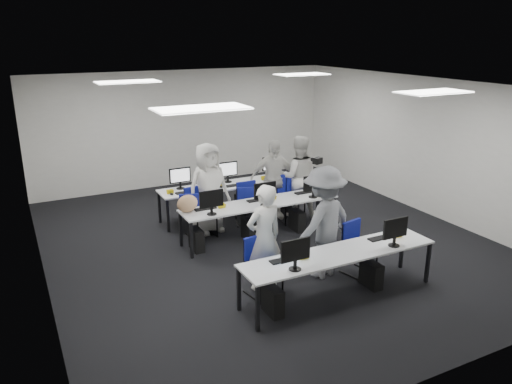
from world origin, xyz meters
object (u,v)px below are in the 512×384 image
desk_front (340,255)px  chair_2 (201,221)px  student_3 (273,179)px  photographer (324,222)px  chair_0 (263,277)px  desk_mid (261,205)px  student_1 (298,177)px  chair_1 (358,258)px  chair_4 (290,207)px  chair_7 (291,201)px  chair_5 (191,221)px  chair_3 (250,213)px  chair_6 (246,211)px  student_2 (208,188)px  student_0 (264,238)px

desk_front → chair_2: (-1.03, 3.21, -0.37)m
student_3 → photographer: 2.83m
chair_0 → student_3: student_3 is taller
desk_mid → student_1: (1.30, 0.72, 0.22)m
chair_1 → chair_4: (0.26, 2.67, 0.03)m
chair_2 → chair_7: bearing=-2.8°
student_3 → chair_2: bearing=-158.2°
chair_5 → chair_3: bearing=13.7°
chair_3 → chair_7: chair_7 is taller
desk_front → chair_5: size_ratio=3.50×
desk_front → chair_6: bearing=88.8°
student_2 → student_3: 1.54m
student_0 → student_2: bearing=-99.2°
desk_mid → photographer: photographer is taller
chair_7 → chair_5: bearing=-170.7°
chair_1 → student_2: (-1.53, 2.91, 0.64)m
chair_5 → desk_mid: bearing=-14.6°
chair_4 → student_1: student_1 is taller
chair_0 → chair_6: bearing=60.8°
desk_mid → student_1: 1.50m
student_0 → chair_0: bearing=51.0°
chair_7 → student_2: bearing=-170.1°
chair_2 → chair_7: (2.27, 0.27, -0.01)m
chair_3 → student_0: (-0.99, -2.51, 0.57)m
student_3 → photographer: (-0.58, -2.77, 0.07)m
chair_4 → student_0: 3.11m
chair_7 → student_0: size_ratio=0.55×
chair_2 → chair_6: (1.10, 0.19, -0.04)m
chair_0 → chair_5: chair_0 is taller
chair_3 → chair_4: size_ratio=0.93×
chair_7 → student_2: 2.11m
chair_1 → chair_2: size_ratio=0.91×
chair_0 → photographer: size_ratio=0.49×
student_2 → chair_5: bearing=171.9°
desk_mid → student_0: student_0 is taller
chair_1 → student_3: size_ratio=0.51×
chair_3 → student_1: 1.36m
student_2 → chair_0: bearing=-102.5°
chair_6 → desk_front: bearing=-71.3°
chair_5 → chair_6: 1.24m
desk_front → chair_4: chair_4 is taller
student_2 → chair_3: bearing=-15.3°
chair_4 → chair_5: 2.19m
chair_1 → chair_2: (-1.78, 2.74, 0.03)m
chair_0 → chair_2: chair_2 is taller
chair_1 → chair_2: 3.27m
desk_mid → chair_1: size_ratio=3.57×
chair_0 → desk_front: bearing=-37.0°
chair_5 → student_1: bearing=17.8°
chair_1 → student_0: bearing=158.1°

